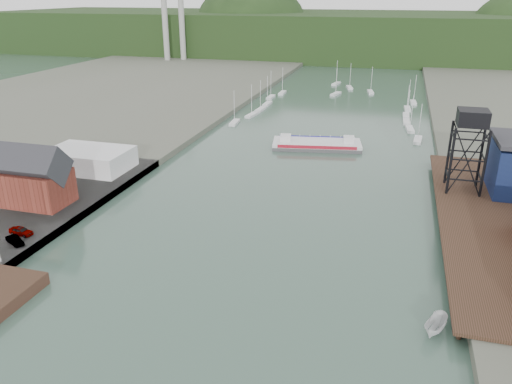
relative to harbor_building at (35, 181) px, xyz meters
The scene contains 14 objects.
ground 51.97m from the harbor_building, 35.54° to the right, with size 600.00×600.00×0.00m, color #2C4539.
west_land 70.97m from the harbor_building, 135.00° to the left, with size 120.00×400.00×3.20m, color #4C5142.
west_quay 11.49m from the harbor_building, 78.69° to the right, with size 16.00×80.00×1.60m, color slate.
east_pier 80.52m from the harbor_building, 10.75° to the left, with size 14.00×70.00×2.45m.
harbor_building is the anchor object (origin of this frame).
white_shed 20.22m from the harbor_building, 95.71° to the left, with size 18.00×12.00×4.50m, color silver.
lift_tower 82.49m from the harbor_building, 19.98° to the left, with size 6.50×6.50×16.00m.
marina_sailboats 116.48m from the harbor_building, 68.79° to the left, with size 57.71×92.65×0.90m.
smokestacks 213.72m from the harbor_building, 107.54° to the left, with size 11.20×8.20×60.00m.
distant_hills 274.04m from the harbor_building, 82.02° to the left, with size 500.00×120.00×80.00m.
chain_ferry 70.68m from the harbor_building, 51.83° to the left, with size 24.35×13.06×3.33m.
motorboat 72.68m from the harbor_building, 14.13° to the right, with size 1.99×5.30×2.05m, color silver.
car_west_a 13.80m from the harbor_building, 63.33° to the right, with size 1.66×4.13×1.41m, color #999999.
car_west_b 16.98m from the harbor_building, 63.95° to the right, with size 1.36×3.89×1.28m, color #999999.
Camera 1 is at (21.03, -41.68, 38.69)m, focal length 35.00 mm.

